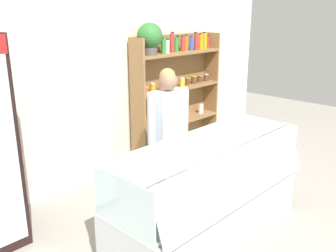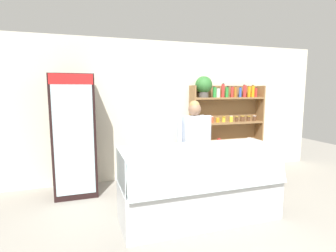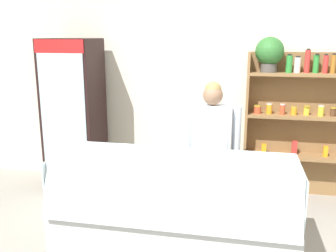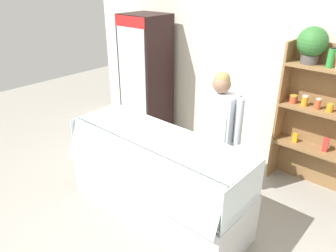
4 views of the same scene
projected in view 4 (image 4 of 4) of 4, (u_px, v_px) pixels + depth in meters
The scene contains 5 objects.
ground_plane at pixel (172, 223), 3.70m from camera, with size 12.00×12.00×0.00m, color gray.
back_wall at pixel (267, 71), 4.47m from camera, with size 6.80×0.10×2.70m, color silver.
drinks_fridge at pixel (146, 77), 5.40m from camera, with size 0.67×0.63×2.01m.
deli_display_case at pixel (157, 191), 3.73m from camera, with size 2.14×0.81×1.01m.
shop_clerk at pixel (218, 126), 3.85m from camera, with size 0.60×0.25×1.58m.
Camera 4 is at (1.88, -2.18, 2.56)m, focal length 35.00 mm.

